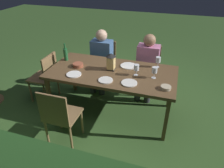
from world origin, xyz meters
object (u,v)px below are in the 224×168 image
at_px(plate_d, 129,83).
at_px(bowl_bread, 166,88).
at_px(plate_c, 128,66).
at_px(plate_b, 74,74).
at_px(chair_side_left_b, 104,61).
at_px(dining_table, 112,74).
at_px(person_in_blue, 101,58).
at_px(chair_side_right_b, 60,115).
at_px(person_in_pink, 147,64).
at_px(plate_a, 106,80).
at_px(wine_glass_a, 136,68).
at_px(chair_head_far, 46,75).
at_px(lantern_centerpiece, 111,61).
at_px(green_bottle_on_table, 66,54).
at_px(chair_side_left_a, 148,67).
at_px(wine_glass_b, 155,71).
at_px(bowl_olives, 78,65).
at_px(wine_glass_c, 158,60).

height_order(plate_d, bowl_bread, bowl_bread).
bearing_deg(plate_c, plate_b, 36.56).
distance_m(chair_side_left_b, plate_d, 1.41).
height_order(dining_table, person_in_blue, person_in_blue).
bearing_deg(person_in_blue, chair_side_right_b, 90.00).
relative_size(dining_table, bowl_bread, 14.28).
bearing_deg(person_in_pink, plate_a, 66.18).
xyz_separation_m(chair_side_left_b, wine_glass_a, (-0.80, 0.89, 0.39)).
distance_m(chair_head_far, lantern_centerpiece, 1.25).
bearing_deg(chair_side_left_b, wine_glass_a, 132.20).
xyz_separation_m(plate_d, bowl_bread, (-0.49, -0.00, 0.02)).
bearing_deg(green_bottle_on_table, chair_side_left_a, -151.11).
bearing_deg(lantern_centerpiece, plate_c, -140.66).
height_order(chair_side_left_a, green_bottle_on_table, green_bottle_on_table).
height_order(chair_side_left_a, chair_side_left_b, same).
relative_size(person_in_pink, wine_glass_a, 6.80).
height_order(wine_glass_b, plate_d, wine_glass_b).
bearing_deg(person_in_pink, bowl_bread, 112.21).
xyz_separation_m(dining_table, plate_d, (-0.33, 0.27, 0.06)).
relative_size(dining_table, wine_glass_b, 11.37).
height_order(chair_side_right_b, wine_glass_b, wine_glass_b).
relative_size(dining_table, chair_side_right_b, 2.21).
distance_m(plate_b, plate_c, 0.87).
height_order(green_bottle_on_table, bowl_bread, green_bottle_on_table).
bearing_deg(person_in_blue, plate_b, 85.90).
relative_size(chair_head_far, wine_glass_b, 5.15).
xyz_separation_m(person_in_blue, green_bottle_on_table, (0.43, 0.52, 0.23)).
distance_m(plate_c, plate_d, 0.53).
height_order(person_in_blue, bowl_olives, person_in_blue).
bearing_deg(plate_b, wine_glass_b, -167.13).
bearing_deg(dining_table, person_in_blue, -57.43).
bearing_deg(green_bottle_on_table, wine_glass_c, -172.71).
distance_m(wine_glass_b, plate_c, 0.52).
bearing_deg(chair_head_far, wine_glass_a, 179.52).
bearing_deg(wine_glass_a, green_bottle_on_table, -7.99).
xyz_separation_m(chair_side_left_b, plate_d, (-0.77, 1.15, 0.28)).
bearing_deg(chair_side_left_a, chair_side_left_b, 0.00).
bearing_deg(chair_head_far, plate_d, 169.94).
distance_m(plate_a, plate_d, 0.33).
bearing_deg(bowl_olives, lantern_centerpiece, -173.33).
relative_size(lantern_centerpiece, plate_d, 1.21).
relative_size(wine_glass_a, plate_c, 0.67).
xyz_separation_m(person_in_blue, plate_d, (-0.77, 0.95, 0.13)).
relative_size(chair_side_left_b, wine_glass_a, 5.15).
height_order(chair_head_far, bowl_olives, chair_head_far).
relative_size(chair_side_right_b, green_bottle_on_table, 3.00).
height_order(wine_glass_b, plate_b, wine_glass_b).
relative_size(chair_side_left_a, bowl_bread, 6.46).
bearing_deg(wine_glass_b, wine_glass_c, -91.17).
distance_m(chair_side_left_b, plate_b, 1.18).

